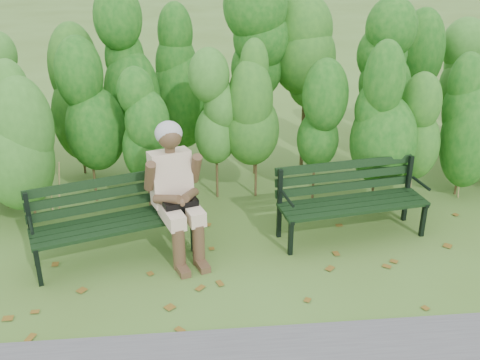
{
  "coord_description": "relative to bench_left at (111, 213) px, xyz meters",
  "views": [
    {
      "loc": [
        -0.48,
        -4.59,
        2.99
      ],
      "look_at": [
        0.0,
        0.35,
        0.75
      ],
      "focal_mm": 42.0,
      "sensor_mm": 36.0,
      "label": 1
    }
  ],
  "objects": [
    {
      "name": "ground",
      "position": [
        1.26,
        -0.33,
        -0.46
      ],
      "size": [
        80.0,
        80.0,
        0.0
      ],
      "primitive_type": "plane",
      "color": "#3F5A1E"
    },
    {
      "name": "hedge_band",
      "position": [
        1.26,
        1.53,
        0.8
      ],
      "size": [
        11.04,
        1.67,
        2.42
      ],
      "color": "#47381E",
      "rests_on": "ground"
    },
    {
      "name": "leaf_litter",
      "position": [
        1.6,
        -0.39,
        -0.45
      ],
      "size": [
        5.82,
        2.18,
        0.01
      ],
      "color": "brown",
      "rests_on": "ground"
    },
    {
      "name": "bench_left",
      "position": [
        0.0,
        0.0,
        0.0
      ],
      "size": [
        1.62,
        0.96,
        0.77
      ],
      "color": "black",
      "rests_on": "ground"
    },
    {
      "name": "bench_right",
      "position": [
        2.43,
        0.2,
        -0.0
      ],
      "size": [
        1.6,
        0.74,
        0.77
      ],
      "color": "black",
      "rests_on": "ground"
    },
    {
      "name": "seated_woman",
      "position": [
        0.63,
        0.03,
        0.27
      ],
      "size": [
        0.63,
        0.88,
        1.32
      ],
      "color": "#BEB28B",
      "rests_on": "ground"
    }
  ]
}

